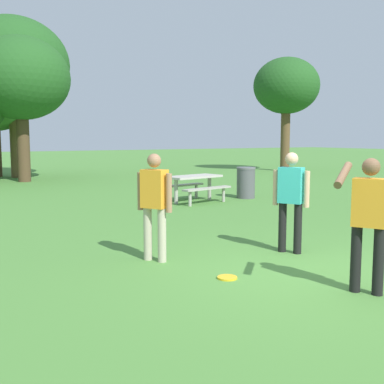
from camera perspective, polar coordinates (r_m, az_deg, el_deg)
ground_plane at (r=6.86m, az=14.45°, el=-9.56°), size 120.00×120.00×0.00m
person_thrower at (r=6.04m, az=20.43°, el=-2.61°), size 0.83×0.54×1.64m
person_catcher at (r=7.20m, az=-4.52°, el=-0.94°), size 0.38×0.54×1.64m
person_bystander at (r=7.86m, az=11.75°, el=-0.42°), size 0.37×0.55×1.64m
frisbee at (r=6.49m, az=4.24°, el=-10.19°), size 0.27×0.27×0.03m
picnic_table_near at (r=13.82m, az=0.15°, el=1.12°), size 1.95×1.74×0.77m
trash_can_beside_table at (r=14.80m, az=6.47°, el=1.13°), size 0.59×0.59×0.96m
tree_slender_mid at (r=21.43m, az=-19.84°, el=12.60°), size 4.04×4.04×6.02m
tree_back_left at (r=23.89m, az=-20.65°, el=14.04°), size 5.05×5.05×7.33m
tree_back_right at (r=27.21m, az=11.24°, el=12.25°), size 3.61×3.61×6.21m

